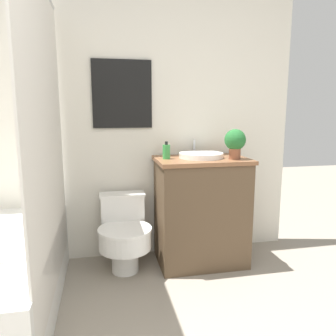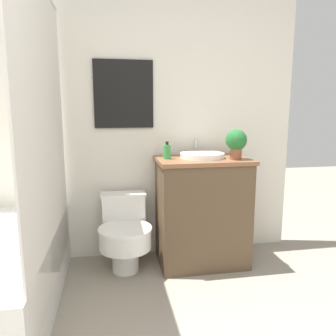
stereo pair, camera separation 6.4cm
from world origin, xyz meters
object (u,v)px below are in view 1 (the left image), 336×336
toilet (124,233)px  potted_plant (235,142)px  sink (201,155)px  soap_bottle (166,152)px

toilet → potted_plant: (0.86, -0.09, 0.70)m
sink → potted_plant: (0.23, -0.12, 0.12)m
soap_bottle → potted_plant: size_ratio=0.58×
toilet → potted_plant: potted_plant is taller
potted_plant → soap_bottle: bearing=167.6°
toilet → sink: size_ratio=1.50×
toilet → potted_plant: bearing=-6.0°
sink → potted_plant: potted_plant is taller
toilet → sink: bearing=3.0°
sink → soap_bottle: 0.29m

